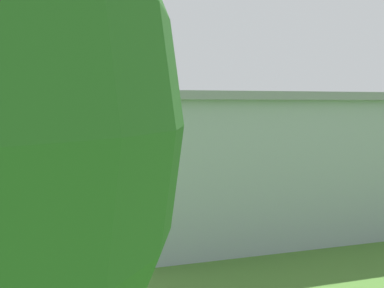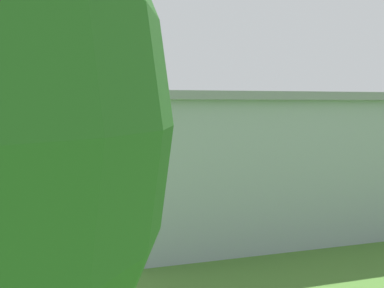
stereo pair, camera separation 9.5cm
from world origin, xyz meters
The scene contains 8 objects.
ground_plane centered at (0.00, 0.00, 0.00)m, with size 400.00×400.00×0.00m, color #47752D.
hangar centered at (1.97, 29.41, 3.42)m, with size 28.03×12.51×6.82m.
biplane centered at (5.94, 7.71, 4.02)m, with size 7.21×7.96×3.65m.
car_black centered at (-9.77, 16.87, 0.87)m, with size 2.11×4.42×1.69m.
car_white centered at (12.80, 15.08, 0.88)m, with size 2.16×4.58×1.71m.
car_yellow centered at (17.64, 17.40, 0.87)m, with size 2.06×4.11×1.68m.
person_at_fence_line centered at (6.38, 11.48, 0.79)m, with size 0.49×0.49×1.59m.
person_by_parked_cars centered at (-1.80, 11.02, 0.84)m, with size 0.40×0.40×1.68m.
Camera 2 is at (20.19, 55.90, 6.33)m, focal length 52.77 mm.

